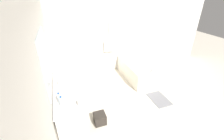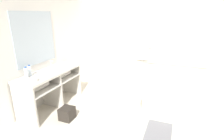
{
  "view_description": "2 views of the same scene",
  "coord_description": "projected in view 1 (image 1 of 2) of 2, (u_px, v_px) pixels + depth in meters",
  "views": [
    {
      "loc": [
        -1.87,
        -2.67,
        2.74
      ],
      "look_at": [
        -0.66,
        0.75,
        0.8
      ],
      "focal_mm": 24.0,
      "sensor_mm": 36.0,
      "label": 1
    },
    {
      "loc": [
        0.7,
        -2.77,
        2.07
      ],
      "look_at": [
        -0.73,
        0.87,
        0.8
      ],
      "focal_mm": 28.0,
      "sensor_mm": 36.0,
      "label": 2
    }
  ],
  "objects": [
    {
      "name": "ground_plane",
      "position": [
        144.0,
        104.0,
        4.06
      ],
      "size": [
        16.0,
        16.0,
        0.0
      ],
      "primitive_type": "plane",
      "color": "beige",
      "rests_on": "ground"
    },
    {
      "name": "wall_back_with_blinds",
      "position": [
        116.0,
        35.0,
        5.28
      ],
      "size": [
        7.4,
        0.13,
        2.7
      ],
      "color": "white",
      "rests_on": "ground_plane"
    },
    {
      "name": "wall_left_with_mirror",
      "position": [
        45.0,
        75.0,
        2.77
      ],
      "size": [
        0.08,
        7.4,
        2.7
      ],
      "color": "white",
      "rests_on": "ground_plane"
    },
    {
      "name": "vanity_counter",
      "position": [
        69.0,
        98.0,
        3.31
      ],
      "size": [
        0.59,
        1.58,
        0.87
      ],
      "color": "silver",
      "rests_on": "ground_plane"
    },
    {
      "name": "sink_faucet",
      "position": [
        58.0,
        82.0,
        3.29
      ],
      "size": [
        0.09,
        0.04,
        0.18
      ],
      "color": "silver",
      "rests_on": "vanity_counter"
    },
    {
      "name": "bathtub",
      "position": [
        139.0,
        69.0,
        5.22
      ],
      "size": [
        0.99,
        1.65,
        0.67
      ],
      "color": "silver",
      "rests_on": "ground_plane"
    },
    {
      "name": "water_bottle_1",
      "position": [
        59.0,
        98.0,
        2.76
      ],
      "size": [
        0.07,
        0.07,
        0.23
      ],
      "color": "white",
      "rests_on": "vanity_counter"
    },
    {
      "name": "water_bottle_2",
      "position": [
        62.0,
        102.0,
        2.67
      ],
      "size": [
        0.07,
        0.07,
        0.23
      ],
      "color": "white",
      "rests_on": "vanity_counter"
    },
    {
      "name": "soap_dispenser",
      "position": [
        79.0,
        103.0,
        2.72
      ],
      "size": [
        0.06,
        0.06,
        0.15
      ],
      "color": "white",
      "rests_on": "vanity_counter"
    },
    {
      "name": "waste_bin",
      "position": [
        100.0,
        118.0,
        3.45
      ],
      "size": [
        0.26,
        0.26,
        0.25
      ],
      "color": "#2D2823",
      "rests_on": "ground_plane"
    },
    {
      "name": "bath_mat",
      "position": [
        159.0,
        99.0,
        4.24
      ],
      "size": [
        0.46,
        0.67,
        0.02
      ],
      "color": "slate",
      "rests_on": "ground_plane"
    }
  ]
}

